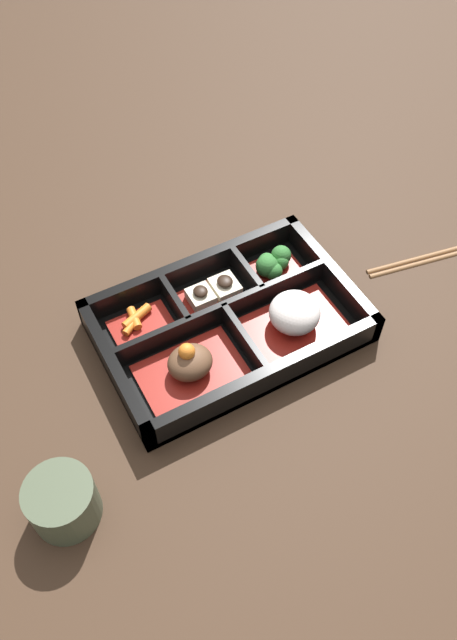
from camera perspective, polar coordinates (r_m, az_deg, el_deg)
ground_plane at (r=0.83m, az=0.00°, el=-1.04°), size 3.00×3.00×0.00m
bento_base at (r=0.82m, az=0.00°, el=-0.84°), size 0.33×0.22×0.01m
bento_rim at (r=0.81m, az=-0.10°, el=0.08°), size 0.33×0.22×0.05m
bowl_rice at (r=0.81m, az=6.04°, el=0.43°), size 0.13×0.09×0.05m
bowl_stew at (r=0.77m, az=-3.53°, el=-4.12°), size 0.13×0.09×0.05m
bowl_greens at (r=0.87m, az=4.14°, el=5.09°), size 0.07×0.06×0.04m
bowl_tofu at (r=0.84m, az=-1.39°, el=2.47°), size 0.09×0.06×0.03m
bowl_carrots at (r=0.82m, az=-8.12°, el=-0.33°), size 0.08×0.06×0.02m
tea_cup at (r=0.70m, az=-14.95°, el=-15.73°), size 0.07×0.07×0.06m
chopsticks at (r=0.96m, az=18.82°, el=5.73°), size 0.23×0.06×0.01m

